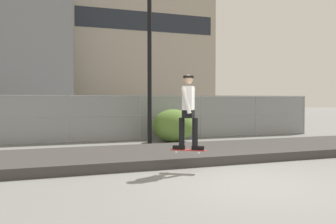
{
  "coord_description": "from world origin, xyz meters",
  "views": [
    {
      "loc": [
        -3.84,
        -5.93,
        1.64
      ],
      "look_at": [
        -0.35,
        3.68,
        1.3
      ],
      "focal_mm": 37.93,
      "sensor_mm": 36.0,
      "label": 1
    }
  ],
  "objects_px": {
    "skateboard": "(188,150)",
    "street_lamp": "(149,38)",
    "parked_car_near": "(79,118)",
    "parked_car_mid": "(182,116)",
    "shrub_left": "(173,126)",
    "skater": "(188,107)"
  },
  "relations": [
    {
      "from": "parked_car_near",
      "to": "parked_car_mid",
      "type": "distance_m",
      "value": 5.29
    },
    {
      "from": "skater",
      "to": "street_lamp",
      "type": "xyz_separation_m",
      "value": [
        0.72,
        5.38,
        2.49
      ]
    },
    {
      "from": "skateboard",
      "to": "street_lamp",
      "type": "distance_m",
      "value": 6.44
    },
    {
      "from": "skateboard",
      "to": "parked_car_near",
      "type": "xyz_separation_m",
      "value": [
        -1.46,
        9.48,
        0.34
      ]
    },
    {
      "from": "skateboard",
      "to": "parked_car_mid",
      "type": "relative_size",
      "value": 0.17
    },
    {
      "from": "skater",
      "to": "skateboard",
      "type": "bearing_deg",
      "value": -71.57
    },
    {
      "from": "skateboard",
      "to": "skater",
      "type": "xyz_separation_m",
      "value": [
        -0.0,
        0.0,
        0.98
      ]
    },
    {
      "from": "shrub_left",
      "to": "skateboard",
      "type": "bearing_deg",
      "value": -107.42
    },
    {
      "from": "skater",
      "to": "shrub_left",
      "type": "relative_size",
      "value": 1.02
    },
    {
      "from": "parked_car_near",
      "to": "shrub_left",
      "type": "distance_m",
      "value": 5.03
    },
    {
      "from": "skateboard",
      "to": "parked_car_near",
      "type": "relative_size",
      "value": 0.17
    },
    {
      "from": "skater",
      "to": "parked_car_near",
      "type": "bearing_deg",
      "value": 98.74
    },
    {
      "from": "parked_car_near",
      "to": "parked_car_mid",
      "type": "xyz_separation_m",
      "value": [
        5.28,
        0.29,
        0.0
      ]
    },
    {
      "from": "skateboard",
      "to": "shrub_left",
      "type": "relative_size",
      "value": 0.47
    },
    {
      "from": "skater",
      "to": "parked_car_mid",
      "type": "bearing_deg",
      "value": 68.61
    },
    {
      "from": "shrub_left",
      "to": "parked_car_mid",
      "type": "bearing_deg",
      "value": 63.57
    },
    {
      "from": "parked_car_near",
      "to": "shrub_left",
      "type": "relative_size",
      "value": 2.7
    },
    {
      "from": "skateboard",
      "to": "parked_car_near",
      "type": "height_order",
      "value": "parked_car_near"
    },
    {
      "from": "skateboard",
      "to": "parked_car_mid",
      "type": "bearing_deg",
      "value": 68.61
    },
    {
      "from": "skater",
      "to": "street_lamp",
      "type": "relative_size",
      "value": 0.27
    },
    {
      "from": "skateboard",
      "to": "street_lamp",
      "type": "xyz_separation_m",
      "value": [
        0.72,
        5.38,
        3.47
      ]
    },
    {
      "from": "skater",
      "to": "parked_car_mid",
      "type": "distance_m",
      "value": 10.51
    }
  ]
}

